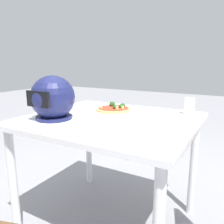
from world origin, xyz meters
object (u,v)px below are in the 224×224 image
at_px(drinking_glass, 189,106).
at_px(motorcycle_helmet, 53,99).
at_px(dining_table, 110,132).
at_px(pizza, 114,109).

bearing_deg(drinking_glass, motorcycle_helmet, 37.64).
height_order(dining_table, pizza, pizza).
distance_m(pizza, motorcycle_helmet, 0.43).
height_order(dining_table, drinking_glass, drinking_glass).
relative_size(pizza, drinking_glass, 2.12).
distance_m(dining_table, pizza, 0.20).
xyz_separation_m(pizza, motorcycle_helmet, (0.23, 0.34, 0.10)).
xyz_separation_m(dining_table, drinking_glass, (-0.41, -0.34, 0.15)).
relative_size(motorcycle_helmet, drinking_glass, 2.37).
bearing_deg(dining_table, drinking_glass, -140.13).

